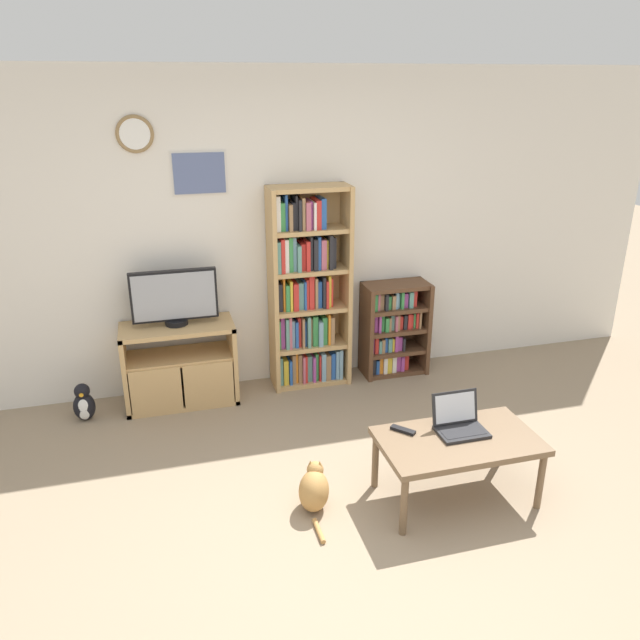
# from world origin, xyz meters

# --- Properties ---
(ground_plane) EXTENTS (18.00, 18.00, 0.00)m
(ground_plane) POSITION_xyz_m (0.00, 0.00, 0.00)
(ground_plane) COLOR gray
(wall_back) EXTENTS (7.06, 0.09, 2.60)m
(wall_back) POSITION_xyz_m (-0.00, 2.42, 1.30)
(wall_back) COLOR silver
(wall_back) RESTS_ON ground_plane
(tv_stand) EXTENTS (0.89, 0.41, 0.67)m
(tv_stand) POSITION_xyz_m (-0.84, 2.15, 0.34)
(tv_stand) COLOR tan
(tv_stand) RESTS_ON ground_plane
(television) EXTENTS (0.67, 0.18, 0.45)m
(television) POSITION_xyz_m (-0.83, 2.19, 0.90)
(television) COLOR black
(television) RESTS_ON tv_stand
(bookshelf_tall) EXTENTS (0.66, 0.30, 1.71)m
(bookshelf_tall) POSITION_xyz_m (0.24, 2.24, 0.82)
(bookshelf_tall) COLOR tan
(bookshelf_tall) RESTS_ON ground_plane
(bookshelf_short) EXTENTS (0.58, 0.30, 0.84)m
(bookshelf_short) POSITION_xyz_m (1.02, 2.24, 0.42)
(bookshelf_short) COLOR brown
(bookshelf_short) RESTS_ON ground_plane
(coffee_table) EXTENTS (0.98, 0.56, 0.43)m
(coffee_table) POSITION_xyz_m (0.74, 0.41, 0.38)
(coffee_table) COLOR brown
(coffee_table) RESTS_ON ground_plane
(laptop) EXTENTS (0.31, 0.25, 0.23)m
(laptop) POSITION_xyz_m (0.78, 0.51, 0.49)
(laptop) COLOR #232326
(laptop) RESTS_ON coffee_table
(remote_near_laptop) EXTENTS (0.14, 0.15, 0.02)m
(remote_near_laptop) POSITION_xyz_m (0.44, 0.58, 0.44)
(remote_near_laptop) COLOR black
(remote_near_laptop) RESTS_ON coffee_table
(cat) EXTENTS (0.27, 0.48, 0.30)m
(cat) POSITION_xyz_m (-0.15, 0.55, 0.14)
(cat) COLOR #B78447
(cat) RESTS_ON ground_plane
(penguin_figurine) EXTENTS (0.17, 0.15, 0.31)m
(penguin_figurine) POSITION_xyz_m (-1.59, 2.05, 0.14)
(penguin_figurine) COLOR black
(penguin_figurine) RESTS_ON ground_plane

